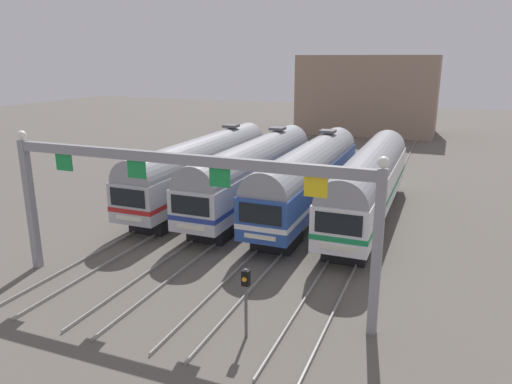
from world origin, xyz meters
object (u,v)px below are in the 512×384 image
at_px(commuter_train_stainless, 203,166).
at_px(yard_signal_mast, 246,290).
at_px(commuter_train_silver, 253,170).
at_px(commuter_train_white, 369,181).
at_px(commuter_train_blue, 309,175).
at_px(catenary_gantry, 177,185).

bearing_deg(commuter_train_stainless, yard_signal_mast, -57.38).
relative_size(commuter_train_silver, commuter_train_white, 1.00).
height_order(commuter_train_stainless, commuter_train_white, commuter_train_stainless).
height_order(commuter_train_blue, commuter_train_white, commuter_train_blue).
relative_size(commuter_train_stainless, catenary_gantry, 1.05).
relative_size(commuter_train_white, yard_signal_mast, 6.41).
bearing_deg(yard_signal_mast, commuter_train_blue, 97.30).
bearing_deg(commuter_train_silver, yard_signal_mast, -68.99).
bearing_deg(yard_signal_mast, commuter_train_silver, 111.01).
relative_size(commuter_train_blue, catenary_gantry, 1.05).
relative_size(commuter_train_stainless, commuter_train_blue, 1.00).
xyz_separation_m(commuter_train_white, yard_signal_mast, (-1.99, -15.57, -0.71)).
xyz_separation_m(commuter_train_silver, yard_signal_mast, (5.98, -15.58, -0.72)).
bearing_deg(yard_signal_mast, commuter_train_white, 82.70).
xyz_separation_m(commuter_train_stainless, commuter_train_white, (11.97, -0.00, -0.00)).
distance_m(commuter_train_stainless, catenary_gantry, 14.96).
height_order(commuter_train_stainless, yard_signal_mast, commuter_train_stainless).
height_order(commuter_train_silver, commuter_train_white, commuter_train_silver).
height_order(commuter_train_blue, catenary_gantry, catenary_gantry).
bearing_deg(commuter_train_white, commuter_train_silver, 179.97).
relative_size(commuter_train_silver, commuter_train_blue, 1.00).
bearing_deg(catenary_gantry, commuter_train_blue, 81.60).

